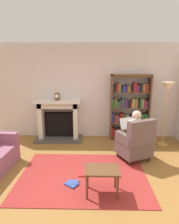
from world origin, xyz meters
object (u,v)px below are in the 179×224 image
object	(u,v)px
floor_lamp	(167,92)
fireplace	(59,118)
mantel_clock	(57,97)
side_table	(102,173)
bookshelf	(130,108)
seated_reader	(133,132)
armchair_reading	(136,142)

from	to	relation	value
floor_lamp	fireplace	bearing A→B (deg)	171.42
mantel_clock	side_table	xyz separation A→B (m)	(1.14, -2.42, -0.87)
bookshelf	side_table	bearing A→B (deg)	-109.14
mantel_clock	seated_reader	size ratio (longest dim) A/B	0.18
seated_reader	floor_lamp	xyz separation A→B (m)	(0.98, 0.80, 0.80)
bookshelf	seated_reader	xyz separation A→B (m)	(-0.15, -1.27, -0.28)
fireplace	floor_lamp	distance (m)	3.00
side_table	floor_lamp	bearing A→B (deg)	50.63
fireplace	bookshelf	xyz separation A→B (m)	(2.03, 0.04, 0.30)
fireplace	bookshelf	size ratio (longest dim) A/B	0.71
seated_reader	side_table	world-z (taller)	seated_reader
mantel_clock	bookshelf	bearing A→B (deg)	3.81
mantel_clock	bookshelf	world-z (taller)	bookshelf
mantel_clock	side_table	world-z (taller)	mantel_clock
armchair_reading	seated_reader	distance (m)	0.23
floor_lamp	seated_reader	bearing A→B (deg)	-140.74
armchair_reading	floor_lamp	size ratio (longest dim) A/B	0.58
fireplace	armchair_reading	world-z (taller)	fireplace
armchair_reading	fireplace	bearing A→B (deg)	-59.98
bookshelf	side_table	distance (m)	2.76
seated_reader	floor_lamp	size ratio (longest dim) A/B	0.68
fireplace	floor_lamp	size ratio (longest dim) A/B	0.78
mantel_clock	bookshelf	xyz separation A→B (m)	(2.03, 0.13, -0.35)
mantel_clock	bookshelf	distance (m)	2.06
fireplace	floor_lamp	bearing A→B (deg)	-8.58
bookshelf	side_table	size ratio (longest dim) A/B	3.29
armchair_reading	side_table	distance (m)	1.43
bookshelf	seated_reader	world-z (taller)	bookshelf
bookshelf	side_table	xyz separation A→B (m)	(-0.89, -2.56, -0.52)
armchair_reading	floor_lamp	distance (m)	1.63
mantel_clock	armchair_reading	bearing A→B (deg)	-32.69
fireplace	mantel_clock	xyz separation A→B (m)	(-0.00, -0.10, 0.64)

